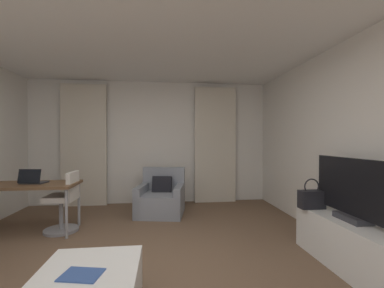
% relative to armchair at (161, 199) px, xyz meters
% --- Properties ---
extents(ground_plane, '(12.00, 12.00, 0.00)m').
position_rel_armchair_xyz_m(ground_plane, '(-0.20, -2.14, -0.27)').
color(ground_plane, brown).
extents(wall_window, '(5.12, 0.06, 2.60)m').
position_rel_armchair_xyz_m(wall_window, '(-0.20, 0.89, 1.03)').
color(wall_window, silver).
rests_on(wall_window, ground).
extents(wall_right, '(0.06, 6.12, 2.60)m').
position_rel_armchair_xyz_m(wall_right, '(2.33, -2.14, 1.03)').
color(wall_right, silver).
rests_on(wall_right, ground).
extents(ceiling, '(5.12, 6.12, 0.06)m').
position_rel_armchair_xyz_m(ceiling, '(-0.20, -2.14, 2.36)').
color(ceiling, white).
rests_on(ceiling, wall_left).
extents(curtain_left_panel, '(0.90, 0.06, 2.50)m').
position_rel_armchair_xyz_m(curtain_left_panel, '(-1.58, 0.76, 0.98)').
color(curtain_left_panel, beige).
rests_on(curtain_left_panel, ground).
extents(curtain_right_panel, '(0.90, 0.06, 2.50)m').
position_rel_armchair_xyz_m(curtain_right_panel, '(1.17, 0.76, 0.98)').
color(curtain_right_panel, beige).
rests_on(curtain_right_panel, ground).
extents(armchair, '(0.94, 0.94, 0.82)m').
position_rel_armchair_xyz_m(armchair, '(0.00, 0.00, 0.00)').
color(armchair, gray).
rests_on(armchair, ground).
extents(desk, '(1.37, 0.63, 0.72)m').
position_rel_armchair_xyz_m(desk, '(-1.92, -0.76, 0.39)').
color(desk, brown).
rests_on(desk, ground).
extents(desk_chair, '(0.48, 0.48, 0.88)m').
position_rel_armchair_xyz_m(desk_chair, '(-1.43, -0.73, 0.12)').
color(desk_chair, gray).
rests_on(desk_chair, ground).
extents(laptop, '(0.35, 0.29, 0.22)m').
position_rel_armchair_xyz_m(laptop, '(-1.84, -0.76, 0.50)').
color(laptop, '#2D2D33').
rests_on(laptop, desk).
extents(magazine_open, '(0.32, 0.26, 0.01)m').
position_rel_armchair_xyz_m(magazine_open, '(-0.56, -2.77, 0.11)').
color(magazine_open, '#335193').
rests_on(magazine_open, coffee_table).
extents(tv_console, '(0.47, 1.37, 0.51)m').
position_rel_armchair_xyz_m(tv_console, '(1.99, -2.25, -0.01)').
color(tv_console, white).
rests_on(tv_console, ground).
extents(tv_flatscreen, '(0.20, 1.09, 0.65)m').
position_rel_armchair_xyz_m(tv_flatscreen, '(1.99, -2.25, 0.55)').
color(tv_flatscreen, '#333338').
rests_on(tv_flatscreen, tv_console).
extents(handbag_primary, '(0.30, 0.14, 0.37)m').
position_rel_armchair_xyz_m(handbag_primary, '(1.85, -1.75, 0.36)').
color(handbag_primary, black).
rests_on(handbag_primary, tv_console).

